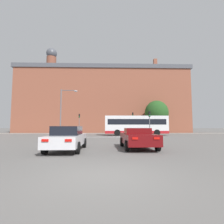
{
  "coord_description": "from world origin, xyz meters",
  "views": [
    {
      "loc": [
        0.11,
        -5.15,
        1.41
      ],
      "look_at": [
        0.92,
        23.54,
        3.88
      ],
      "focal_mm": 28.0,
      "sensor_mm": 36.0,
      "label": 1
    }
  ],
  "objects_px": {
    "car_roadster_right": "(138,138)",
    "traffic_light_far_left": "(79,120)",
    "pedestrian_waiting": "(133,129)",
    "bus_crossing_lead": "(136,125)",
    "street_lamp_junction": "(64,107)",
    "car_saloon_left": "(67,138)",
    "traffic_light_far_right": "(133,119)",
    "traffic_light_near_right": "(150,119)"
  },
  "relations": [
    {
      "from": "bus_crossing_lead",
      "to": "traffic_light_far_right",
      "type": "xyz_separation_m",
      "value": [
        0.76,
        8.54,
        1.31
      ]
    },
    {
      "from": "traffic_light_far_left",
      "to": "traffic_light_near_right",
      "type": "bearing_deg",
      "value": -44.53
    },
    {
      "from": "traffic_light_near_right",
      "to": "street_lamp_junction",
      "type": "height_order",
      "value": "street_lamp_junction"
    },
    {
      "from": "traffic_light_far_right",
      "to": "traffic_light_near_right",
      "type": "relative_size",
      "value": 1.22
    },
    {
      "from": "traffic_light_near_right",
      "to": "car_roadster_right",
      "type": "bearing_deg",
      "value": -106.88
    },
    {
      "from": "car_roadster_right",
      "to": "traffic_light_far_right",
      "type": "relative_size",
      "value": 0.98
    },
    {
      "from": "car_roadster_right",
      "to": "traffic_light_near_right",
      "type": "xyz_separation_m",
      "value": [
        4.28,
        14.12,
        1.86
      ]
    },
    {
      "from": "traffic_light_far_right",
      "to": "traffic_light_near_right",
      "type": "distance_m",
      "value": 12.23
    },
    {
      "from": "traffic_light_far_right",
      "to": "street_lamp_junction",
      "type": "bearing_deg",
      "value": -132.0
    },
    {
      "from": "bus_crossing_lead",
      "to": "traffic_light_near_right",
      "type": "bearing_deg",
      "value": -158.4
    },
    {
      "from": "pedestrian_waiting",
      "to": "traffic_light_far_left",
      "type": "bearing_deg",
      "value": 105.06
    },
    {
      "from": "car_saloon_left",
      "to": "car_roadster_right",
      "type": "xyz_separation_m",
      "value": [
        4.42,
        0.88,
        -0.06
      ]
    },
    {
      "from": "car_roadster_right",
      "to": "car_saloon_left",
      "type": "bearing_deg",
      "value": -170.0
    },
    {
      "from": "traffic_light_far_left",
      "to": "street_lamp_junction",
      "type": "distance_m",
      "value": 13.05
    },
    {
      "from": "traffic_light_far_left",
      "to": "traffic_light_far_right",
      "type": "distance_m",
      "value": 11.64
    },
    {
      "from": "traffic_light_far_left",
      "to": "street_lamp_junction",
      "type": "relative_size",
      "value": 0.62
    },
    {
      "from": "bus_crossing_lead",
      "to": "traffic_light_far_right",
      "type": "relative_size",
      "value": 2.26
    },
    {
      "from": "car_roadster_right",
      "to": "street_lamp_junction",
      "type": "bearing_deg",
      "value": 120.35
    },
    {
      "from": "traffic_light_far_right",
      "to": "street_lamp_junction",
      "type": "xyz_separation_m",
      "value": [
        -11.76,
        -13.06,
        1.15
      ]
    },
    {
      "from": "car_roadster_right",
      "to": "pedestrian_waiting",
      "type": "xyz_separation_m",
      "value": [
        3.72,
        27.76,
        0.28
      ]
    },
    {
      "from": "car_saloon_left",
      "to": "pedestrian_waiting",
      "type": "height_order",
      "value": "pedestrian_waiting"
    },
    {
      "from": "bus_crossing_lead",
      "to": "street_lamp_junction",
      "type": "relative_size",
      "value": 1.53
    },
    {
      "from": "car_saloon_left",
      "to": "car_roadster_right",
      "type": "relative_size",
      "value": 1.04
    },
    {
      "from": "traffic_light_near_right",
      "to": "pedestrian_waiting",
      "type": "xyz_separation_m",
      "value": [
        -0.56,
        13.64,
        -1.58
      ]
    },
    {
      "from": "bus_crossing_lead",
      "to": "traffic_light_near_right",
      "type": "xyz_separation_m",
      "value": [
        1.45,
        -3.65,
        0.8
      ]
    },
    {
      "from": "bus_crossing_lead",
      "to": "traffic_light_near_right",
      "type": "height_order",
      "value": "traffic_light_near_right"
    },
    {
      "from": "street_lamp_junction",
      "to": "pedestrian_waiting",
      "type": "bearing_deg",
      "value": 50.68
    },
    {
      "from": "bus_crossing_lead",
      "to": "traffic_light_near_right",
      "type": "distance_m",
      "value": 4.01
    },
    {
      "from": "traffic_light_far_right",
      "to": "traffic_light_near_right",
      "type": "xyz_separation_m",
      "value": [
        0.68,
        -12.2,
        -0.52
      ]
    },
    {
      "from": "street_lamp_junction",
      "to": "bus_crossing_lead",
      "type": "bearing_deg",
      "value": 22.33
    },
    {
      "from": "car_saloon_left",
      "to": "traffic_light_near_right",
      "type": "relative_size",
      "value": 1.24
    },
    {
      "from": "traffic_light_far_left",
      "to": "street_lamp_junction",
      "type": "bearing_deg",
      "value": -90.55
    },
    {
      "from": "car_saloon_left",
      "to": "pedestrian_waiting",
      "type": "xyz_separation_m",
      "value": [
        8.14,
        28.64,
        0.22
      ]
    },
    {
      "from": "traffic_light_far_left",
      "to": "traffic_light_far_right",
      "type": "height_order",
      "value": "traffic_light_far_right"
    },
    {
      "from": "street_lamp_junction",
      "to": "pedestrian_waiting",
      "type": "relative_size",
      "value": 4.11
    },
    {
      "from": "street_lamp_junction",
      "to": "pedestrian_waiting",
      "type": "height_order",
      "value": "street_lamp_junction"
    },
    {
      "from": "car_roadster_right",
      "to": "bus_crossing_lead",
      "type": "xyz_separation_m",
      "value": [
        2.84,
        17.77,
        1.06
      ]
    },
    {
      "from": "bus_crossing_lead",
      "to": "traffic_light_far_left",
      "type": "distance_m",
      "value": 13.82
    },
    {
      "from": "car_roadster_right",
      "to": "traffic_light_far_left",
      "type": "height_order",
      "value": "traffic_light_far_left"
    },
    {
      "from": "traffic_light_near_right",
      "to": "street_lamp_junction",
      "type": "relative_size",
      "value": 0.55
    },
    {
      "from": "traffic_light_far_right",
      "to": "street_lamp_junction",
      "type": "height_order",
      "value": "street_lamp_junction"
    },
    {
      "from": "bus_crossing_lead",
      "to": "traffic_light_far_right",
      "type": "height_order",
      "value": "traffic_light_far_right"
    }
  ]
}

